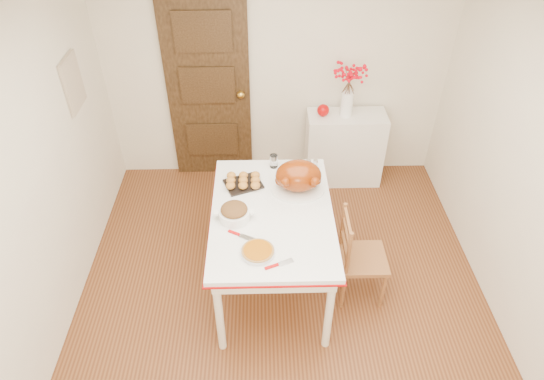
{
  "coord_description": "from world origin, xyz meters",
  "views": [
    {
      "loc": [
        -0.15,
        -2.46,
        3.3
      ],
      "look_at": [
        -0.09,
        0.33,
        1.03
      ],
      "focal_mm": 31.23,
      "sensor_mm": 36.0,
      "label": 1
    }
  ],
  "objects_px": {
    "sideboard": "(344,148)",
    "chair_oak": "(363,257)",
    "turkey_platter": "(298,177)",
    "pumpkin_pie": "(258,251)",
    "kitchen_table": "(272,250)"
  },
  "relations": [
    {
      "from": "kitchen_table",
      "to": "chair_oak",
      "type": "relative_size",
      "value": 1.63
    },
    {
      "from": "kitchen_table",
      "to": "sideboard",
      "type": "bearing_deg",
      "value": 61.49
    },
    {
      "from": "sideboard",
      "to": "chair_oak",
      "type": "bearing_deg",
      "value": -92.66
    },
    {
      "from": "sideboard",
      "to": "pumpkin_pie",
      "type": "relative_size",
      "value": 3.4
    },
    {
      "from": "turkey_platter",
      "to": "pumpkin_pie",
      "type": "distance_m",
      "value": 0.78
    },
    {
      "from": "chair_oak",
      "to": "pumpkin_pie",
      "type": "bearing_deg",
      "value": 111.52
    },
    {
      "from": "kitchen_table",
      "to": "pumpkin_pie",
      "type": "bearing_deg",
      "value": -104.38
    },
    {
      "from": "turkey_platter",
      "to": "sideboard",
      "type": "bearing_deg",
      "value": 48.48
    },
    {
      "from": "kitchen_table",
      "to": "chair_oak",
      "type": "bearing_deg",
      "value": -8.07
    },
    {
      "from": "kitchen_table",
      "to": "pumpkin_pie",
      "type": "xyz_separation_m",
      "value": [
        -0.11,
        -0.44,
        0.45
      ]
    },
    {
      "from": "sideboard",
      "to": "chair_oak",
      "type": "distance_m",
      "value": 1.61
    },
    {
      "from": "sideboard",
      "to": "turkey_platter",
      "type": "height_order",
      "value": "turkey_platter"
    },
    {
      "from": "turkey_platter",
      "to": "pumpkin_pie",
      "type": "height_order",
      "value": "turkey_platter"
    },
    {
      "from": "kitchen_table",
      "to": "turkey_platter",
      "type": "distance_m",
      "value": 0.65
    },
    {
      "from": "sideboard",
      "to": "kitchen_table",
      "type": "xyz_separation_m",
      "value": [
        -0.82,
        -1.5,
        0.01
      ]
    }
  ]
}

